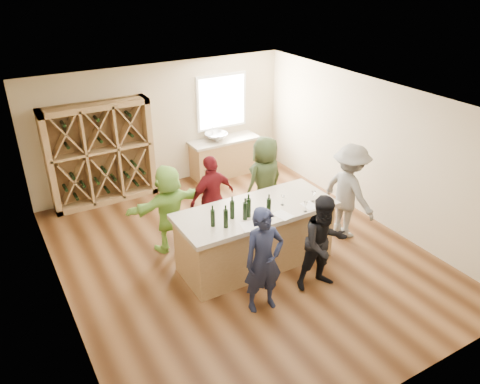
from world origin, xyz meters
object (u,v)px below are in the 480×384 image
wine_bottle_a (213,218)px  person_far_left (169,208)px  wine_bottle_b (226,219)px  wine_bottle_c (232,210)px  person_server (349,192)px  wine_rack (101,154)px  sink (216,137)px  wine_bottle_d (245,211)px  wine_bottle_f (269,207)px  wine_bottle_e (249,208)px  person_near_left (264,261)px  person_near_right (324,243)px  person_far_right (265,180)px  person_far_mid (212,198)px  tasting_counter_base (255,238)px

wine_bottle_a → person_far_left: person_far_left is taller
wine_bottle_b → person_far_left: 1.56m
wine_bottle_c → person_server: bearing=-0.3°
wine_rack → person_server: 5.15m
sink → wine_bottle_d: bearing=-111.1°
wine_bottle_f → wine_bottle_a: bearing=170.4°
wine_bottle_c → wine_bottle_e: 0.27m
sink → wine_bottle_b: bearing=-115.6°
wine_bottle_b → wine_bottle_d: bearing=9.2°
wine_bottle_e → person_server: 2.25m
wine_bottle_c → person_near_left: bearing=-91.0°
wine_bottle_e → person_near_right: person_near_right is taller
wine_bottle_a → person_far_right: size_ratio=0.16×
wine_rack → wine_bottle_e: bearing=-70.4°
sink → person_far_mid: bearing=-119.3°
wine_rack → person_near_right: size_ratio=1.35×
wine_bottle_e → tasting_counter_base: bearing=34.0°
sink → person_far_mid: (-1.35, -2.40, -0.18)m
wine_rack → wine_bottle_d: 4.02m
tasting_counter_base → wine_bottle_d: size_ratio=8.72×
wine_bottle_b → wine_bottle_e: bearing=12.8°
person_near_left → person_near_right: bearing=4.6°
wine_bottle_f → wine_rack: bearing=112.9°
wine_rack → person_far_mid: bearing=-61.3°
person_far_mid → wine_bottle_f: size_ratio=5.55×
wine_bottle_b → person_far_right: size_ratio=0.17×
wine_bottle_d → person_near_left: person_near_left is taller
wine_bottle_b → wine_bottle_e: wine_bottle_e is taller
wine_bottle_a → wine_bottle_f: bearing=-9.6°
wine_bottle_f → wine_bottle_d: bearing=167.6°
wine_bottle_c → person_far_mid: (0.26, 1.21, -0.40)m
tasting_counter_base → person_server: bearing=-2.7°
person_far_right → person_far_left: bearing=-11.6°
wine_bottle_b → person_near_right: (1.30, -0.81, -0.42)m
person_near_right → person_far_right: bearing=90.1°
wine_bottle_a → wine_bottle_f: size_ratio=0.94×
wine_bottle_c → person_near_right: (1.08, -1.00, -0.42)m
sink → person_server: person_server is taller
person_near_left → wine_bottle_f: bearing=59.5°
wine_bottle_e → wine_bottle_f: size_ratio=1.08×
wine_bottle_b → wine_bottle_f: 0.77m
wine_bottle_c → person_near_left: size_ratio=0.18×
wine_bottle_d → person_near_right: bearing=-43.5°
wine_bottle_d → wine_bottle_a: bearing=172.5°
wine_rack → person_far_left: size_ratio=1.35×
tasting_counter_base → person_near_left: size_ratio=1.53×
wine_rack → tasting_counter_base: bearing=-66.1°
person_far_mid → tasting_counter_base: bearing=91.1°
sink → person_near_right: size_ratio=0.33×
tasting_counter_base → wine_bottle_a: bearing=-170.7°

